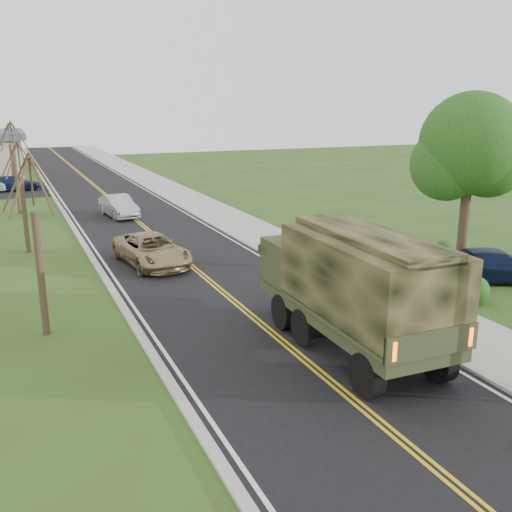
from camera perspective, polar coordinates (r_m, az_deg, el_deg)
ground at (r=14.25m, az=14.27°, el=-17.45°), size 160.00×160.00×0.00m
road at (r=50.45m, az=-14.78°, el=5.92°), size 8.00×120.00×0.01m
curb_right at (r=51.25m, az=-10.18°, el=6.37°), size 0.30×120.00×0.12m
sidewalk_right at (r=51.68m, az=-8.29°, el=6.51°), size 3.20×120.00×0.10m
curb_left at (r=49.98m, az=-19.49°, el=5.52°), size 0.30×120.00×0.10m
leafy_tree at (r=26.98m, az=20.65°, el=9.71°), size 4.83×4.50×8.10m
bare_tree_a at (r=19.91m, az=-20.87°, el=-0.29°), size 1.93×2.26×6.08m
bare_tree_b at (r=31.70m, az=-22.21°, el=4.69°), size 1.83×2.14×5.73m
bare_tree_c at (r=43.55m, az=-22.88°, el=7.55°), size 2.04×2.39×6.42m
bare_tree_d at (r=55.51m, az=-23.21°, el=8.65°), size 1.88×2.20×5.91m
military_truck at (r=17.68m, az=9.77°, el=-2.58°), size 2.93×7.99×3.95m
suv_champagne at (r=27.82m, az=-10.39°, el=0.61°), size 3.13×5.62×1.49m
sedan_silver at (r=40.26m, az=-13.58°, el=4.86°), size 2.15×4.67×1.48m
pickup_navy at (r=26.96m, az=22.83°, el=-0.88°), size 5.28×3.84×1.42m
lot_car_navy at (r=55.56m, az=-23.08°, el=6.70°), size 4.71×2.17×1.33m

